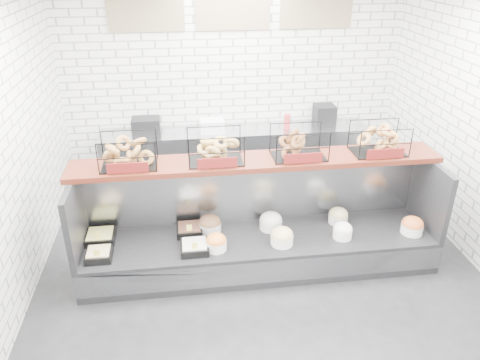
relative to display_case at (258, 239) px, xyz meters
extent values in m
plane|color=black|center=(0.00, -0.34, -0.33)|extent=(5.50, 5.50, 0.00)
cube|color=white|center=(0.00, 2.41, 1.17)|extent=(5.00, 0.02, 3.00)
cube|color=tan|center=(-1.20, 2.38, 2.17)|extent=(1.05, 0.03, 0.42)
cube|color=tan|center=(0.00, 2.38, 2.17)|extent=(1.05, 0.03, 0.42)
cube|color=tan|center=(1.20, 2.38, 2.17)|extent=(1.05, 0.03, 0.42)
cube|color=black|center=(0.00, -0.04, -0.13)|extent=(4.00, 0.90, 0.40)
cube|color=#93969B|center=(0.00, -0.48, -0.11)|extent=(4.00, 0.03, 0.28)
cube|color=#93969B|center=(0.00, 0.37, 0.47)|extent=(4.00, 0.08, 0.80)
cube|color=black|center=(-1.97, -0.04, 0.47)|extent=(0.06, 0.90, 0.80)
cube|color=black|center=(1.97, -0.04, 0.47)|extent=(0.06, 0.90, 0.80)
cube|color=black|center=(-1.75, -0.24, 0.11)|extent=(0.27, 0.27, 0.08)
cube|color=#DBB486|center=(-1.75, -0.24, 0.15)|extent=(0.23, 0.23, 0.04)
cube|color=#FFEA58|center=(-1.75, -0.34, 0.20)|extent=(0.06, 0.01, 0.08)
cube|color=black|center=(-1.78, 0.11, 0.11)|extent=(0.32, 0.32, 0.08)
cube|color=#EFE97A|center=(-1.78, 0.11, 0.15)|extent=(0.27, 0.27, 0.04)
cube|color=#FFEA58|center=(-1.78, -0.01, 0.20)|extent=(0.06, 0.01, 0.08)
cube|color=black|center=(-0.74, -0.24, 0.11)|extent=(0.30, 0.30, 0.08)
cube|color=silver|center=(-0.74, -0.24, 0.15)|extent=(0.26, 0.26, 0.04)
cube|color=#FFEA58|center=(-0.74, -0.35, 0.20)|extent=(0.06, 0.01, 0.08)
cube|color=black|center=(-0.79, 0.12, 0.11)|extent=(0.29, 0.29, 0.08)
cube|color=brown|center=(-0.79, 0.12, 0.15)|extent=(0.25, 0.25, 0.04)
cube|color=#FFEA58|center=(-0.79, 0.02, 0.20)|extent=(0.06, 0.01, 0.08)
cylinder|color=white|center=(-0.51, -0.25, 0.13)|extent=(0.23, 0.23, 0.11)
ellipsoid|color=orange|center=(-0.51, -0.25, 0.19)|extent=(0.22, 0.22, 0.16)
cylinder|color=white|center=(-0.55, 0.13, 0.13)|extent=(0.26, 0.26, 0.11)
ellipsoid|color=brown|center=(-0.55, 0.13, 0.19)|extent=(0.25, 0.25, 0.18)
cylinder|color=white|center=(0.22, -0.24, 0.13)|extent=(0.25, 0.25, 0.11)
ellipsoid|color=#CCB97D|center=(0.22, -0.24, 0.19)|extent=(0.25, 0.25, 0.17)
cylinder|color=white|center=(0.16, 0.09, 0.13)|extent=(0.26, 0.26, 0.11)
ellipsoid|color=silver|center=(0.16, 0.09, 0.19)|extent=(0.26, 0.26, 0.18)
cylinder|color=white|center=(0.92, -0.20, 0.13)|extent=(0.22, 0.22, 0.11)
ellipsoid|color=silver|center=(0.92, -0.20, 0.19)|extent=(0.21, 0.21, 0.15)
cylinder|color=white|center=(0.98, 0.11, 0.13)|extent=(0.23, 0.23, 0.11)
ellipsoid|color=#CDB87E|center=(0.98, 0.11, 0.19)|extent=(0.22, 0.22, 0.16)
cylinder|color=white|center=(1.75, -0.22, 0.13)|extent=(0.25, 0.25, 0.11)
ellipsoid|color=orange|center=(1.75, -0.22, 0.19)|extent=(0.25, 0.25, 0.17)
cube|color=#3F150D|center=(0.00, 0.18, 0.90)|extent=(4.10, 0.50, 0.06)
cube|color=black|center=(-1.38, 0.18, 1.10)|extent=(0.60, 0.38, 0.34)
cube|color=#5D1211|center=(-1.38, -0.03, 1.00)|extent=(0.42, 0.02, 0.11)
cube|color=black|center=(-0.46, 0.18, 1.10)|extent=(0.60, 0.38, 0.34)
cube|color=#5D1211|center=(-0.46, -0.03, 1.00)|extent=(0.42, 0.02, 0.11)
cube|color=black|center=(0.46, 0.18, 1.10)|extent=(0.60, 0.38, 0.34)
cube|color=#5D1211|center=(0.46, -0.03, 1.00)|extent=(0.42, 0.02, 0.11)
cube|color=black|center=(1.38, 0.18, 1.10)|extent=(0.60, 0.38, 0.34)
cube|color=#5D1211|center=(1.38, -0.03, 1.00)|extent=(0.42, 0.02, 0.11)
cube|color=#93969B|center=(0.00, 2.09, 0.12)|extent=(4.00, 0.60, 0.90)
cube|color=black|center=(-1.31, 2.07, 0.69)|extent=(0.40, 0.30, 0.24)
cube|color=silver|center=(-0.36, 2.05, 0.66)|extent=(0.35, 0.28, 0.18)
cylinder|color=red|center=(0.77, 2.03, 0.68)|extent=(0.09, 0.09, 0.22)
cube|color=black|center=(1.37, 2.14, 0.72)|extent=(0.30, 0.30, 0.30)
camera|label=1|loc=(-0.81, -4.46, 3.03)|focal=35.00mm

